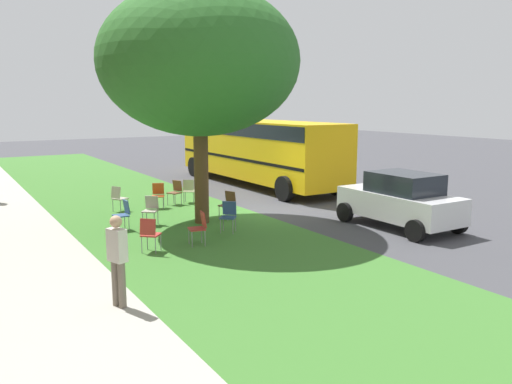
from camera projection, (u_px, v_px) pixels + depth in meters
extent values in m
plane|color=#424247|center=(259.00, 211.00, 17.70)|extent=(80.00, 80.00, 0.00)
cube|color=#3D752D|center=(172.00, 222.00, 16.04)|extent=(48.00, 6.00, 0.01)
cube|color=#ADA89E|center=(17.00, 242.00, 13.77)|extent=(48.00, 2.80, 0.01)
cylinder|color=brown|center=(201.00, 167.00, 15.71)|extent=(0.44, 0.44, 3.44)
ellipsoid|color=#2D6B28|center=(199.00, 61.00, 15.17)|extent=(5.94, 5.94, 4.39)
cube|color=#C64C1E|center=(158.00, 196.00, 18.06)|extent=(0.54, 0.55, 0.04)
cube|color=#C64C1E|center=(158.00, 189.00, 18.19)|extent=(0.24, 0.40, 0.40)
cylinder|color=gray|center=(153.00, 204.00, 17.91)|extent=(0.02, 0.02, 0.42)
cylinder|color=gray|center=(163.00, 203.00, 17.95)|extent=(0.02, 0.02, 0.42)
cylinder|color=gray|center=(153.00, 202.00, 18.24)|extent=(0.02, 0.02, 0.42)
cylinder|color=gray|center=(164.00, 202.00, 18.28)|extent=(0.02, 0.02, 0.42)
cube|color=#ADA393|center=(150.00, 211.00, 15.54)|extent=(0.58, 0.58, 0.04)
cube|color=#ADA393|center=(152.00, 202.00, 15.68)|extent=(0.32, 0.36, 0.40)
cylinder|color=gray|center=(143.00, 220.00, 15.44)|extent=(0.02, 0.02, 0.42)
cylinder|color=gray|center=(154.00, 220.00, 15.39)|extent=(0.02, 0.02, 0.42)
cylinder|color=gray|center=(147.00, 217.00, 15.77)|extent=(0.02, 0.02, 0.42)
cylinder|color=gray|center=(158.00, 218.00, 15.73)|extent=(0.02, 0.02, 0.42)
cube|color=#B7332D|center=(197.00, 229.00, 13.36)|extent=(0.49, 0.48, 0.04)
cube|color=#B7332D|center=(203.00, 219.00, 13.39)|extent=(0.41, 0.16, 0.40)
cylinder|color=gray|center=(189.00, 236.00, 13.51)|extent=(0.02, 0.02, 0.42)
cylinder|color=gray|center=(192.00, 240.00, 13.18)|extent=(0.02, 0.02, 0.42)
cylinder|color=gray|center=(202.00, 235.00, 13.63)|extent=(0.02, 0.02, 0.42)
cylinder|color=gray|center=(205.00, 238.00, 13.29)|extent=(0.02, 0.02, 0.42)
cube|color=#B7332D|center=(151.00, 235.00, 12.77)|extent=(0.58, 0.58, 0.04)
cube|color=#B7332D|center=(148.00, 227.00, 12.55)|extent=(0.34, 0.35, 0.40)
cylinder|color=gray|center=(161.00, 242.00, 12.93)|extent=(0.02, 0.02, 0.42)
cylinder|color=gray|center=(147.00, 241.00, 13.00)|extent=(0.02, 0.02, 0.42)
cylinder|color=gray|center=(155.00, 246.00, 12.60)|extent=(0.02, 0.02, 0.42)
cylinder|color=gray|center=(142.00, 245.00, 12.68)|extent=(0.02, 0.02, 0.42)
cube|color=brown|center=(227.00, 206.00, 16.40)|extent=(0.54, 0.53, 0.04)
cube|color=brown|center=(230.00, 197.00, 16.50)|extent=(0.40, 0.22, 0.40)
cylinder|color=gray|center=(219.00, 213.00, 16.41)|extent=(0.02, 0.02, 0.42)
cylinder|color=gray|center=(228.00, 214.00, 16.20)|extent=(0.02, 0.02, 0.42)
cylinder|color=gray|center=(226.00, 211.00, 16.68)|extent=(0.02, 0.02, 0.42)
cylinder|color=gray|center=(235.00, 212.00, 16.47)|extent=(0.02, 0.02, 0.42)
cube|color=#ADA393|center=(120.00, 199.00, 17.58)|extent=(0.56, 0.55, 0.04)
cube|color=#ADA393|center=(116.00, 192.00, 17.38)|extent=(0.39, 0.26, 0.40)
cylinder|color=gray|center=(128.00, 205.00, 17.67)|extent=(0.02, 0.02, 0.42)
cylinder|color=gray|center=(120.00, 204.00, 17.85)|extent=(0.02, 0.02, 0.42)
cylinder|color=gray|center=(121.00, 207.00, 17.38)|extent=(0.02, 0.02, 0.42)
cylinder|color=gray|center=(113.00, 206.00, 17.56)|extent=(0.02, 0.02, 0.42)
cube|color=#335184|center=(228.00, 217.00, 14.69)|extent=(0.58, 0.58, 0.04)
cube|color=#335184|center=(229.00, 208.00, 14.82)|extent=(0.33, 0.35, 0.40)
cylinder|color=gray|center=(220.00, 226.00, 14.59)|extent=(0.02, 0.02, 0.42)
cylinder|color=gray|center=(233.00, 227.00, 14.53)|extent=(0.02, 0.02, 0.42)
cylinder|color=gray|center=(223.00, 224.00, 14.92)|extent=(0.02, 0.02, 0.42)
cylinder|color=gray|center=(236.00, 224.00, 14.86)|extent=(0.02, 0.02, 0.42)
cube|color=beige|center=(189.00, 191.00, 19.11)|extent=(0.56, 0.57, 0.04)
cube|color=beige|center=(188.00, 185.00, 18.90)|extent=(0.29, 0.38, 0.40)
cylinder|color=gray|center=(195.00, 196.00, 19.32)|extent=(0.02, 0.02, 0.42)
cylinder|color=gray|center=(185.00, 196.00, 19.32)|extent=(0.02, 0.02, 0.42)
cylinder|color=gray|center=(194.00, 198.00, 18.98)|extent=(0.02, 0.02, 0.42)
cylinder|color=gray|center=(184.00, 198.00, 18.99)|extent=(0.02, 0.02, 0.42)
cube|color=brown|center=(174.00, 193.00, 18.71)|extent=(0.55, 0.54, 0.04)
cube|color=brown|center=(177.00, 186.00, 18.82)|extent=(0.40, 0.25, 0.40)
cylinder|color=gray|center=(168.00, 199.00, 18.70)|extent=(0.02, 0.02, 0.42)
cylinder|color=gray|center=(175.00, 200.00, 18.51)|extent=(0.02, 0.02, 0.42)
cylinder|color=gray|center=(174.00, 198.00, 18.98)|extent=(0.02, 0.02, 0.42)
cylinder|color=gray|center=(181.00, 199.00, 18.79)|extent=(0.02, 0.02, 0.42)
cube|color=#335184|center=(121.00, 216.00, 14.93)|extent=(0.43, 0.41, 0.04)
cube|color=#335184|center=(126.00, 207.00, 14.99)|extent=(0.40, 0.10, 0.40)
cylinder|color=gray|center=(113.00, 223.00, 15.03)|extent=(0.02, 0.02, 0.42)
cylinder|color=gray|center=(117.00, 225.00, 14.73)|extent=(0.02, 0.02, 0.42)
cylinder|color=gray|center=(125.00, 221.00, 15.21)|extent=(0.02, 0.02, 0.42)
cylinder|color=gray|center=(129.00, 224.00, 14.92)|extent=(0.02, 0.02, 0.42)
cube|color=silver|center=(399.00, 205.00, 15.28)|extent=(3.70, 1.64, 0.76)
cube|color=#1E232B|center=(404.00, 184.00, 15.05)|extent=(1.90, 1.44, 0.64)
cylinder|color=black|center=(345.00, 212.00, 16.07)|extent=(0.60, 0.18, 0.60)
cylinder|color=black|center=(385.00, 206.00, 16.97)|extent=(0.60, 0.18, 0.60)
cylinder|color=black|center=(415.00, 231.00, 13.72)|extent=(0.60, 0.18, 0.60)
cylinder|color=black|center=(458.00, 223.00, 14.62)|extent=(0.60, 0.18, 0.60)
cube|color=yellow|center=(257.00, 149.00, 23.20)|extent=(10.40, 2.44, 2.50)
cube|color=black|center=(257.00, 156.00, 23.26)|extent=(10.30, 2.46, 0.12)
cube|color=black|center=(257.00, 128.00, 23.05)|extent=(10.30, 2.46, 0.56)
cylinder|color=black|center=(194.00, 167.00, 26.10)|extent=(0.96, 0.28, 0.96)
cylinder|color=black|center=(238.00, 164.00, 27.40)|extent=(0.96, 0.28, 0.96)
cylinder|color=black|center=(285.00, 189.00, 19.39)|extent=(0.96, 0.28, 0.96)
cylinder|color=black|center=(336.00, 183.00, 20.69)|extent=(0.96, 0.28, 0.96)
cylinder|color=#726659|center=(116.00, 283.00, 9.39)|extent=(0.14, 0.14, 0.85)
cylinder|color=#726659|center=(122.00, 285.00, 9.28)|extent=(0.14, 0.14, 0.85)
cube|color=silver|center=(117.00, 245.00, 9.21)|extent=(0.41, 0.31, 0.60)
sphere|color=tan|center=(116.00, 222.00, 9.14)|extent=(0.22, 0.22, 0.22)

